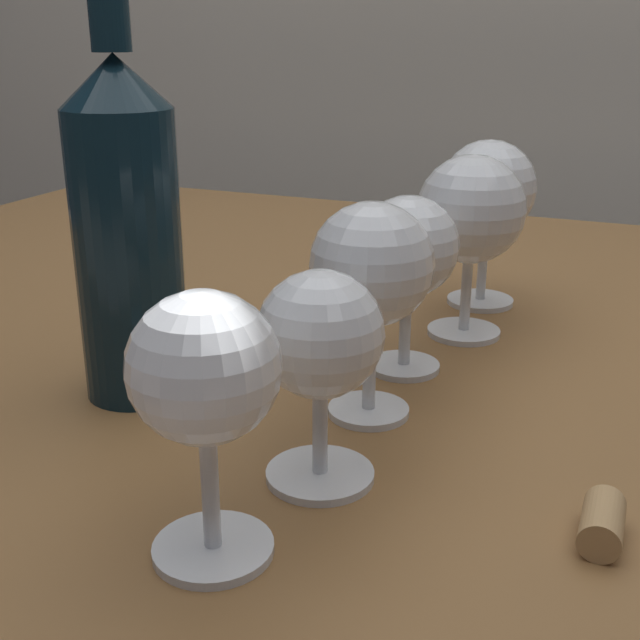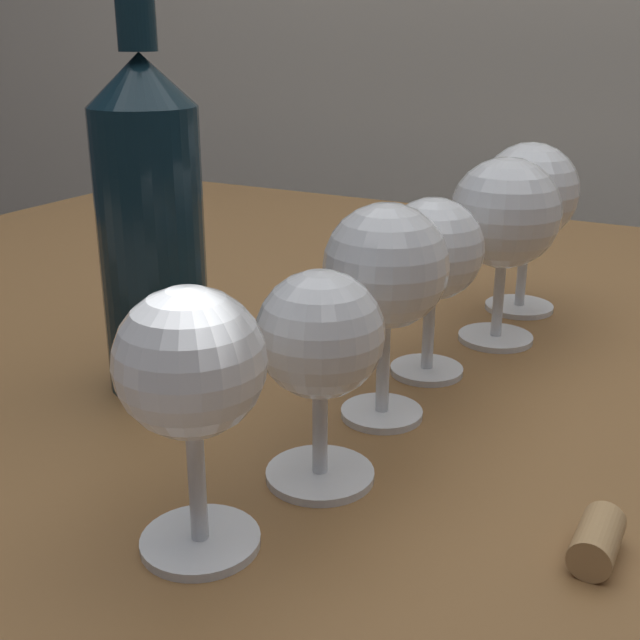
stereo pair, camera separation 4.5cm
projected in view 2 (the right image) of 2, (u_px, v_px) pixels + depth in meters
The scene contains 9 objects.
dining_table at pixel (476, 412), 0.74m from camera, with size 1.51×0.97×0.75m.
wine_glass_port at pixel (191, 373), 0.39m from camera, with size 0.07×0.07×0.14m.
wine_glass_amber at pixel (320, 340), 0.45m from camera, with size 0.07×0.07×0.13m.
wine_glass_empty at pixel (386, 271), 0.53m from camera, with size 0.08×0.08×0.15m.
wine_glass_rose at pixel (432, 254), 0.60m from camera, with size 0.08×0.08×0.14m.
wine_glass_white at pixel (505, 215), 0.66m from camera, with size 0.09×0.09×0.16m.
wine_glass_cabernet at pixel (529, 196), 0.74m from camera, with size 0.09×0.09×0.16m.
wine_bottle at pixel (150, 220), 0.57m from camera, with size 0.07×0.07×0.32m.
cork at pixel (597, 541), 0.41m from camera, with size 0.02×0.02×0.04m, color tan.
Camera 2 is at (0.20, -0.66, 1.00)m, focal length 45.60 mm.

